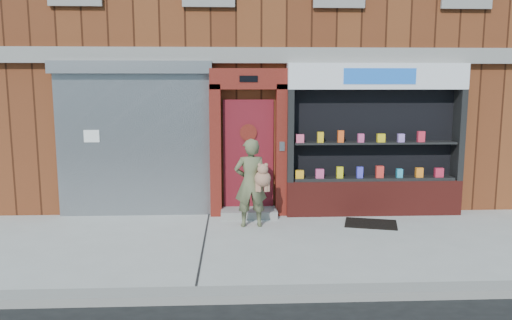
{
  "coord_description": "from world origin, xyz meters",
  "views": [
    {
      "loc": [
        -1.06,
        -7.9,
        2.6
      ],
      "look_at": [
        -0.64,
        1.0,
        1.24
      ],
      "focal_mm": 35.0,
      "sensor_mm": 36.0,
      "label": 1
    }
  ],
  "objects": [
    {
      "name": "woman",
      "position": [
        -0.72,
        1.02,
        0.83
      ],
      "size": [
        0.67,
        0.48,
        1.63
      ],
      "color": "#5B603F",
      "rests_on": "ground"
    },
    {
      "name": "shutter_bay",
      "position": [
        -3.0,
        1.93,
        1.72
      ],
      "size": [
        3.1,
        0.3,
        3.04
      ],
      "color": "gray",
      "rests_on": "ground"
    },
    {
      "name": "ground",
      "position": [
        0.0,
        0.0,
        0.0
      ],
      "size": [
        80.0,
        80.0,
        0.0
      ],
      "primitive_type": "plane",
      "color": "#9E9E99",
      "rests_on": "ground"
    },
    {
      "name": "doormat",
      "position": [
        1.52,
        1.05,
        0.01
      ],
      "size": [
        1.09,
        0.89,
        0.02
      ],
      "primitive_type": "cube",
      "rotation": [
        0.0,
        0.0,
        -0.27
      ],
      "color": "black",
      "rests_on": "ground"
    },
    {
      "name": "curb",
      "position": [
        0.0,
        -2.15,
        0.06
      ],
      "size": [
        60.0,
        0.3,
        0.12
      ],
      "primitive_type": "cube",
      "color": "gray",
      "rests_on": "ground"
    },
    {
      "name": "building",
      "position": [
        -0.0,
        5.99,
        4.0
      ],
      "size": [
        12.0,
        8.16,
        8.0
      ],
      "color": "#5B2914",
      "rests_on": "ground"
    },
    {
      "name": "pharmacy_bay",
      "position": [
        1.75,
        1.81,
        1.37
      ],
      "size": [
        3.5,
        0.41,
        3.0
      ],
      "color": "maroon",
      "rests_on": "ground"
    },
    {
      "name": "red_door_bay",
      "position": [
        -0.75,
        1.86,
        1.46
      ],
      "size": [
        1.52,
        0.58,
        2.9
      ],
      "color": "#56140E",
      "rests_on": "ground"
    }
  ]
}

